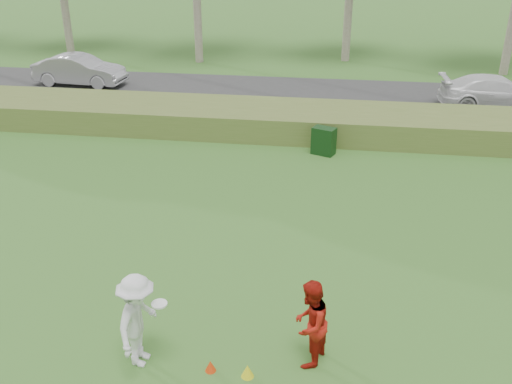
% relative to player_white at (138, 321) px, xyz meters
% --- Properties ---
extents(ground, '(120.00, 120.00, 0.00)m').
position_rel_player_white_xyz_m(ground, '(1.36, 0.47, -0.88)').
color(ground, '#2D6120').
rests_on(ground, ground).
extents(reed_strip, '(80.00, 3.00, 0.90)m').
position_rel_player_white_xyz_m(reed_strip, '(1.36, 12.47, -0.43)').
color(reed_strip, '#4E6528').
rests_on(reed_strip, ground).
extents(park_road, '(80.00, 6.00, 0.06)m').
position_rel_player_white_xyz_m(park_road, '(1.36, 17.47, -0.85)').
color(park_road, '#2D2D2D').
rests_on(park_road, ground).
extents(player_white, '(0.92, 1.20, 1.76)m').
position_rel_player_white_xyz_m(player_white, '(0.00, 0.00, 0.00)').
color(player_white, silver).
rests_on(player_white, ground).
extents(player_red, '(0.83, 0.95, 1.63)m').
position_rel_player_white_xyz_m(player_red, '(2.89, 0.42, -0.06)').
color(player_red, '#A2170D').
rests_on(player_red, ground).
extents(cone_orange, '(0.19, 0.19, 0.21)m').
position_rel_player_white_xyz_m(cone_orange, '(1.24, -0.06, -0.78)').
color(cone_orange, red).
rests_on(cone_orange, ground).
extents(cone_yellow, '(0.22, 0.22, 0.24)m').
position_rel_player_white_xyz_m(cone_yellow, '(1.89, -0.10, -0.76)').
color(cone_yellow, yellow).
rests_on(cone_yellow, ground).
extents(utility_cabinet, '(0.85, 0.70, 0.91)m').
position_rel_player_white_xyz_m(utility_cabinet, '(2.73, 10.47, -0.42)').
color(utility_cabinet, black).
rests_on(utility_cabinet, ground).
extents(car_mid, '(4.33, 1.75, 1.40)m').
position_rel_player_white_xyz_m(car_mid, '(-8.94, 17.59, -0.12)').
color(car_mid, '#BAB9BE').
rests_on(car_mid, park_road).
extents(car_right, '(4.60, 2.01, 1.32)m').
position_rel_player_white_xyz_m(car_right, '(9.50, 16.56, -0.16)').
color(car_right, white).
rests_on(car_right, park_road).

